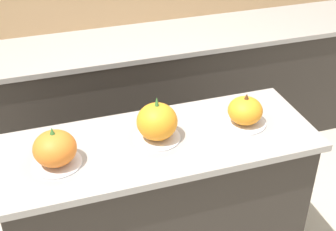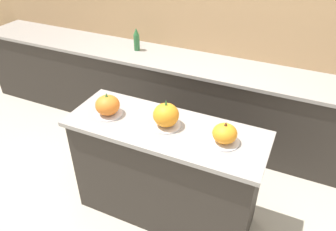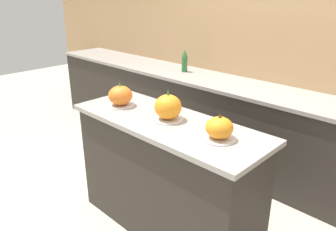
{
  "view_description": "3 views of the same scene",
  "coord_description": "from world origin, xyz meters",
  "px_view_note": "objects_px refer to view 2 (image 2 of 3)",
  "views": [
    {
      "loc": [
        -0.51,
        -1.7,
        2.2
      ],
      "look_at": [
        0.05,
        0.02,
        1.03
      ],
      "focal_mm": 50.0,
      "sensor_mm": 36.0,
      "label": 1
    },
    {
      "loc": [
        0.84,
        -1.76,
        2.32
      ],
      "look_at": [
        0.03,
        -0.01,
        1.04
      ],
      "focal_mm": 35.0,
      "sensor_mm": 36.0,
      "label": 2
    },
    {
      "loc": [
        1.49,
        -1.51,
        1.78
      ],
      "look_at": [
        -0.01,
        0.03,
        0.94
      ],
      "focal_mm": 35.0,
      "sensor_mm": 36.0,
      "label": 3
    }
  ],
  "objects_px": {
    "bottle_tall": "(137,40)",
    "pumpkin_cake_left": "(108,106)",
    "pumpkin_cake_right": "(225,134)",
    "pumpkin_cake_center": "(165,115)"
  },
  "relations": [
    {
      "from": "pumpkin_cake_center",
      "to": "bottle_tall",
      "type": "height_order",
      "value": "bottle_tall"
    },
    {
      "from": "bottle_tall",
      "to": "pumpkin_cake_center",
      "type": "bearing_deg",
      "value": -52.9
    },
    {
      "from": "pumpkin_cake_left",
      "to": "pumpkin_cake_right",
      "type": "relative_size",
      "value": 1.0
    },
    {
      "from": "pumpkin_cake_right",
      "to": "bottle_tall",
      "type": "distance_m",
      "value": 1.85
    },
    {
      "from": "pumpkin_cake_center",
      "to": "pumpkin_cake_right",
      "type": "distance_m",
      "value": 0.45
    },
    {
      "from": "pumpkin_cake_left",
      "to": "pumpkin_cake_right",
      "type": "bearing_deg",
      "value": 2.37
    },
    {
      "from": "pumpkin_cake_right",
      "to": "pumpkin_cake_center",
      "type": "bearing_deg",
      "value": 178.69
    },
    {
      "from": "pumpkin_cake_center",
      "to": "pumpkin_cake_right",
      "type": "height_order",
      "value": "pumpkin_cake_center"
    },
    {
      "from": "pumpkin_cake_center",
      "to": "pumpkin_cake_left",
      "type": "bearing_deg",
      "value": -174.11
    },
    {
      "from": "bottle_tall",
      "to": "pumpkin_cake_left",
      "type": "bearing_deg",
      "value": -70.04
    }
  ]
}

